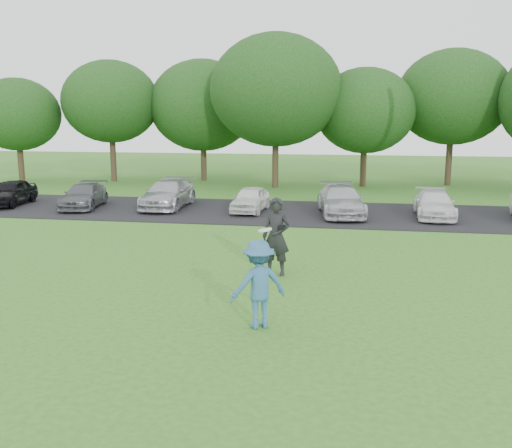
# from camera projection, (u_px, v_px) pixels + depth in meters

# --- Properties ---
(ground) EXTENTS (100.00, 100.00, 0.00)m
(ground) POSITION_uv_depth(u_px,v_px,m) (227.00, 317.00, 11.77)
(ground) COLOR #2E6B1E
(ground) RESTS_ON ground
(parking_lot) EXTENTS (32.00, 6.50, 0.03)m
(parking_lot) POSITION_uv_depth(u_px,v_px,m) (294.00, 212.00, 24.35)
(parking_lot) COLOR black
(parking_lot) RESTS_ON ground
(frisbee_player) EXTENTS (1.30, 1.14, 2.00)m
(frisbee_player) POSITION_uv_depth(u_px,v_px,m) (259.00, 284.00, 11.06)
(frisbee_player) COLOR #346692
(frisbee_player) RESTS_ON ground
(camera_bystander) EXTENTS (0.81, 0.60, 2.02)m
(camera_bystander) POSITION_uv_depth(u_px,v_px,m) (276.00, 237.00, 14.72)
(camera_bystander) COLOR black
(camera_bystander) RESTS_ON ground
(parked_cars) EXTENTS (27.93, 4.96, 1.22)m
(parked_cars) POSITION_uv_depth(u_px,v_px,m) (288.00, 199.00, 24.12)
(parked_cars) COLOR black
(parked_cars) RESTS_ON parking_lot
(tree_row) EXTENTS (42.39, 9.85, 8.64)m
(tree_row) POSITION_uv_depth(u_px,v_px,m) (339.00, 101.00, 32.62)
(tree_row) COLOR #38281C
(tree_row) RESTS_ON ground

